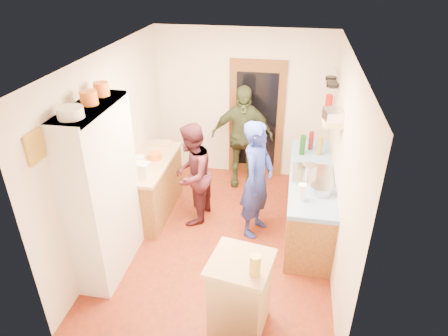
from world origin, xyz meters
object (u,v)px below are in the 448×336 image
(hutch_body, at_px, (103,193))
(person_left, at_px, (195,174))
(right_counter_base, at_px, (309,201))
(person_back, at_px, (243,137))
(person_hob, at_px, (258,181))
(island_base, at_px, (240,296))

(hutch_body, bearing_deg, person_left, 55.44)
(right_counter_base, bearing_deg, person_back, 136.29)
(person_hob, bearing_deg, island_base, -161.77)
(person_back, bearing_deg, island_base, -88.91)
(right_counter_base, height_order, person_back, person_back)
(person_left, relative_size, person_back, 0.88)
(hutch_body, bearing_deg, right_counter_base, 27.47)
(hutch_body, distance_m, island_base, 2.00)
(right_counter_base, xyz_separation_m, person_hob, (-0.73, -0.30, 0.44))
(right_counter_base, distance_m, person_left, 1.72)
(person_left, xyz_separation_m, person_back, (0.55, 1.19, 0.11))
(hutch_body, xyz_separation_m, person_hob, (1.77, 1.00, -0.24))
(hutch_body, height_order, right_counter_base, hutch_body)
(right_counter_base, distance_m, person_hob, 0.90)
(person_hob, xyz_separation_m, person_left, (-0.95, 0.19, -0.08))
(island_base, xyz_separation_m, person_hob, (0.01, 1.69, 0.43))
(person_left, bearing_deg, island_base, 32.46)
(person_left, height_order, person_back, person_back)
(island_base, relative_size, person_hob, 0.50)
(person_back, bearing_deg, right_counter_base, -49.91)
(right_counter_base, height_order, island_base, island_base)
(hutch_body, relative_size, person_hob, 1.27)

